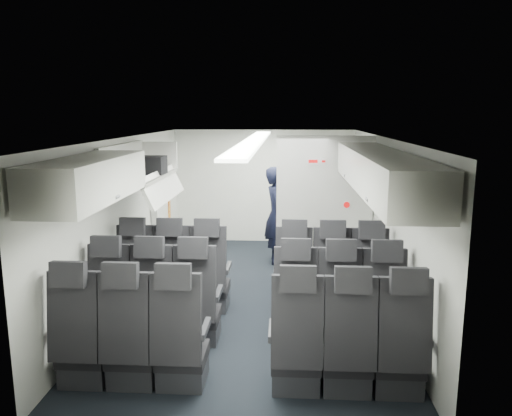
# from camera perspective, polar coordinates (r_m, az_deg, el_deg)

# --- Properties ---
(cabin_shell) EXTENTS (3.41, 6.01, 2.16)m
(cabin_shell) POSITION_cam_1_polar(r_m,az_deg,el_deg) (6.60, -0.21, -0.87)
(cabin_shell) COLOR black
(cabin_shell) RESTS_ON ground
(seat_row_front) EXTENTS (3.33, 0.56, 1.24)m
(seat_row_front) POSITION_cam_1_polar(r_m,az_deg,el_deg) (6.28, -0.51, -8.32)
(seat_row_front) COLOR black
(seat_row_front) RESTS_ON cabin_shell
(seat_row_mid) EXTENTS (3.33, 0.56, 1.24)m
(seat_row_mid) POSITION_cam_1_polar(r_m,az_deg,el_deg) (5.44, -1.17, -11.42)
(seat_row_mid) COLOR black
(seat_row_mid) RESTS_ON cabin_shell
(seat_row_rear) EXTENTS (3.33, 0.56, 1.24)m
(seat_row_rear) POSITION_cam_1_polar(r_m,az_deg,el_deg) (4.62, -2.09, -15.64)
(seat_row_rear) COLOR black
(seat_row_rear) RESTS_ON cabin_shell
(overhead_bin_left_rear) EXTENTS (0.53, 1.80, 0.40)m
(overhead_bin_left_rear) POSITION_cam_1_polar(r_m,az_deg,el_deg) (4.84, -18.57, 3.10)
(overhead_bin_left_rear) COLOR silver
(overhead_bin_left_rear) RESTS_ON cabin_shell
(overhead_bin_left_front_open) EXTENTS (0.64, 1.70, 0.72)m
(overhead_bin_left_front_open) POSITION_cam_1_polar(r_m,az_deg,el_deg) (6.51, -13.16, 4.14)
(overhead_bin_left_front_open) COLOR #9E9E93
(overhead_bin_left_front_open) RESTS_ON cabin_shell
(overhead_bin_right_rear) EXTENTS (0.53, 1.80, 0.40)m
(overhead_bin_right_rear) POSITION_cam_1_polar(r_m,az_deg,el_deg) (4.60, 15.84, 2.88)
(overhead_bin_right_rear) COLOR silver
(overhead_bin_right_rear) RESTS_ON cabin_shell
(overhead_bin_right_front) EXTENTS (0.53, 1.70, 0.40)m
(overhead_bin_right_front) POSITION_cam_1_polar(r_m,az_deg,el_deg) (6.31, 12.48, 5.09)
(overhead_bin_right_front) COLOR silver
(overhead_bin_right_front) RESTS_ON cabin_shell
(bulkhead_partition) EXTENTS (1.40, 0.15, 2.13)m
(bulkhead_partition) POSITION_cam_1_polar(r_m,az_deg,el_deg) (7.41, 7.78, -0.07)
(bulkhead_partition) COLOR silver
(bulkhead_partition) RESTS_ON cabin_shell
(galley_unit) EXTENTS (0.85, 0.52, 1.90)m
(galley_unit) POSITION_cam_1_polar(r_m,az_deg,el_deg) (9.31, 6.70, 1.41)
(galley_unit) COLOR #939399
(galley_unit) RESTS_ON cabin_shell
(boarding_door) EXTENTS (0.12, 1.27, 1.86)m
(boarding_door) POSITION_cam_1_polar(r_m,az_deg,el_deg) (8.40, -10.76, 0.29)
(boarding_door) COLOR silver
(boarding_door) RESTS_ON cabin_shell
(flight_attendant) EXTENTS (0.45, 0.62, 1.61)m
(flight_attendant) POSITION_cam_1_polar(r_m,az_deg,el_deg) (8.23, 2.34, -0.82)
(flight_attendant) COLOR black
(flight_attendant) RESTS_ON ground
(carry_on_bag) EXTENTS (0.45, 0.32, 0.26)m
(carry_on_bag) POSITION_cam_1_polar(r_m,az_deg,el_deg) (6.65, -12.23, 4.69)
(carry_on_bag) COLOR black
(carry_on_bag) RESTS_ON overhead_bin_left_front_open
(papers) EXTENTS (0.22, 0.03, 0.15)m
(papers) POSITION_cam_1_polar(r_m,az_deg,el_deg) (8.14, 3.68, 0.42)
(papers) COLOR white
(papers) RESTS_ON flight_attendant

